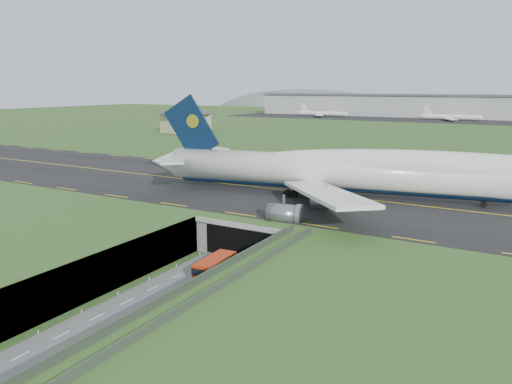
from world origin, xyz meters
The scene contains 10 objects.
ground centered at (0.00, 0.00, 0.00)m, with size 900.00×900.00×0.00m, color #366026.
airfield_deck centered at (0.00, 0.00, 3.00)m, with size 800.00×800.00×6.00m, color gray.
trench_road centered at (0.00, -7.50, 0.10)m, with size 12.00×75.00×0.20m, color slate.
taxiway centered at (0.00, 33.00, 6.09)m, with size 800.00×44.00×0.18m, color black.
tunnel_portal centered at (0.00, 16.71, 3.33)m, with size 17.00×22.30×6.00m.
guideway centered at (11.00, -19.11, 5.32)m, with size 3.00×53.00×7.05m.
jumbo_jet centered at (12.59, 33.58, 11.33)m, with size 92.07×59.05×19.83m.
shuttle_tram centered at (1.85, -1.01, 1.74)m, with size 3.42×7.94×3.16m.
service_building centered at (-102.12, 126.96, 13.88)m, with size 29.63×29.63×13.31m.
cargo_terminal centered at (-0.14, 299.41, 13.96)m, with size 320.00×67.00×15.60m.
Camera 1 is at (39.87, -55.79, 26.84)m, focal length 35.00 mm.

